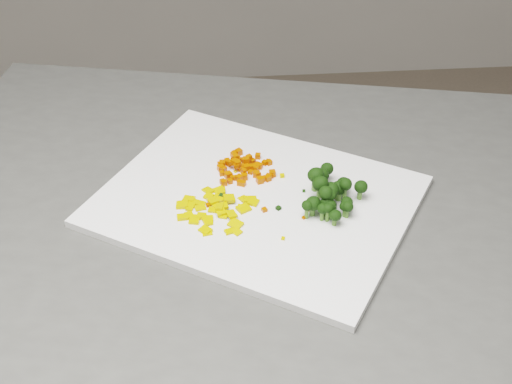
{
  "coord_description": "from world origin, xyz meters",
  "views": [
    {
      "loc": [
        -0.15,
        -0.76,
        1.5
      ],
      "look_at": [
        -0.09,
        -0.01,
        0.92
      ],
      "focal_mm": 50.0,
      "sensor_mm": 36.0,
      "label": 1
    }
  ],
  "objects": [
    {
      "name": "carrot_cube_40",
      "position": [
        -0.11,
        0.07,
        0.92
      ],
      "size": [
        0.01,
        0.01,
        0.01
      ],
      "primitive_type": "cube",
      "rotation": [
        0.0,
        0.0,
        0.29
      ],
      "color": "#C63D02",
      "rests_on": "carrot_pile"
    },
    {
      "name": "broccoli_floret_1",
      "position": [
        0.0,
        -0.05,
        0.92
      ],
      "size": [
        0.02,
        0.02,
        0.03
      ],
      "primitive_type": null,
      "color": "black",
      "rests_on": "broccoli_pile"
    },
    {
      "name": "carrot_cube_59",
      "position": [
        -0.06,
        0.03,
        0.91
      ],
      "size": [
        0.01,
        0.01,
        0.01
      ],
      "primitive_type": "cube",
      "rotation": [
        0.0,
        0.0,
        0.6
      ],
      "color": "#C63D02",
      "rests_on": "carrot_pile"
    },
    {
      "name": "carrot_cube_54",
      "position": [
        -0.06,
        0.04,
        0.91
      ],
      "size": [
        0.01,
        0.01,
        0.01
      ],
      "primitive_type": "cube",
      "rotation": [
        0.0,
        0.0,
        1.28
      ],
      "color": "#C63D02",
      "rests_on": "carrot_pile"
    },
    {
      "name": "carrot_cube_57",
      "position": [
        -0.13,
        0.05,
        0.91
      ],
      "size": [
        0.01,
        0.01,
        0.01
      ],
      "primitive_type": "cube",
      "rotation": [
        0.0,
        0.0,
        1.75
      ],
      "color": "#C63D02",
      "rests_on": "carrot_pile"
    },
    {
      "name": "pepper_chunk_26",
      "position": [
        -0.12,
        -0.05,
        0.92
      ],
      "size": [
        0.02,
        0.02,
        0.0
      ],
      "primitive_type": "cube",
      "rotation": [
        0.03,
        0.08,
        1.9
      ],
      "color": "gold",
      "rests_on": "pepper_pile"
    },
    {
      "name": "pepper_chunk_27",
      "position": [
        -0.15,
        -0.08,
        0.91
      ],
      "size": [
        0.01,
        0.01,
        0.0
      ],
      "primitive_type": "cube",
      "rotation": [
        0.09,
        -0.06,
        0.18
      ],
      "color": "gold",
      "rests_on": "pepper_pile"
    },
    {
      "name": "carrot_cube_12",
      "position": [
        -0.13,
        0.05,
        0.91
      ],
      "size": [
        0.01,
        0.01,
        0.01
      ],
      "primitive_type": "cube",
      "rotation": [
        0.0,
        0.0,
        0.97
      ],
      "color": "#C63D02",
      "rests_on": "carrot_pile"
    },
    {
      "name": "carrot_cube_43",
      "position": [
        -0.08,
        0.04,
        0.91
      ],
      "size": [
        0.01,
        0.01,
        0.01
      ],
      "primitive_type": "cube",
      "rotation": [
        0.0,
        0.0,
        0.56
      ],
      "color": "#C63D02",
      "rests_on": "carrot_pile"
    },
    {
      "name": "broccoli_floret_16",
      "position": [
        0.0,
        0.01,
        0.93
      ],
      "size": [
        0.03,
        0.03,
        0.03
      ],
      "primitive_type": null,
      "color": "black",
      "rests_on": "broccoli_pile"
    },
    {
      "name": "carrot_cube_56",
      "position": [
        -0.07,
        0.03,
        0.91
      ],
      "size": [
        0.01,
        0.01,
        0.01
      ],
      "primitive_type": "cube",
      "rotation": [
        0.0,
        0.0,
        1.96
      ],
      "color": "#C63D02",
      "rests_on": "carrot_pile"
    },
    {
      "name": "broccoli_floret_15",
      "position": [
        0.03,
        -0.03,
        0.93
      ],
      "size": [
        0.02,
        0.02,
        0.03
      ],
      "primitive_type": null,
      "color": "black",
      "rests_on": "broccoli_pile"
    },
    {
      "name": "carrot_cube_41",
      "position": [
        -0.08,
        0.06,
        0.91
      ],
      "size": [
        0.01,
        0.01,
        0.01
      ],
      "primitive_type": "cube",
      "rotation": [
        0.0,
        0.0,
        2.15
      ],
      "color": "#C63D02",
      "rests_on": "carrot_pile"
    },
    {
      "name": "pepper_chunk_23",
      "position": [
        -0.14,
        0.01,
        0.91
      ],
      "size": [
        0.02,
        0.02,
        0.01
      ],
      "primitive_type": "cube",
      "rotation": [
        0.14,
        -0.06,
        0.4
      ],
      "color": "gold",
      "rests_on": "pepper_pile"
    },
    {
      "name": "carrot_cube_33",
      "position": [
        -0.11,
        0.09,
        0.91
      ],
      "size": [
        0.01,
        0.01,
        0.01
      ],
      "primitive_type": "cube",
      "rotation": [
        0.0,
        0.0,
        0.87
      ],
      "color": "#C63D02",
      "rests_on": "carrot_pile"
    },
    {
      "name": "carrot_cube_48",
      "position": [
        -0.09,
        0.07,
        0.92
      ],
      "size": [
        0.01,
        0.01,
        0.01
      ],
      "primitive_type": "cube",
      "rotation": [
        0.0,
        0.0,
        2.12
      ],
      "color": "#C63D02",
      "rests_on": "carrot_pile"
    },
    {
      "name": "carrot_cube_1",
      "position": [
        -0.1,
        0.06,
        0.91
      ],
      "size": [
        0.01,
        0.01,
        0.01
      ],
      "primitive_type": "cube",
      "rotation": [
        0.0,
        0.0,
        0.35
      ],
      "color": "#C63D02",
      "rests_on": "carrot_pile"
    },
    {
      "name": "broccoli_floret_7",
      "position": [
        -0.02,
        -0.06,
        0.92
      ],
      "size": [
        0.02,
        0.02,
        0.03
      ],
      "primitive_type": null,
      "color": "black",
      "rests_on": "broccoli_pile"
    },
    {
      "name": "carrot_cube_15",
      "position": [
        -0.11,
        0.08,
        0.91
      ],
      "size": [
        0.01,
        0.01,
        0.01
      ],
      "primitive_type": "cube",
      "rotation": [
        0.0,
        0.0,
        1.32
      ],
      "color": "#C63D02",
      "rests_on": "carrot_pile"
    },
    {
      "name": "carrot_cube_50",
      "position": [
        -0.11,
        0.06,
        0.92
      ],
      "size": [
        0.01,
        0.01,
        0.01
      ],
      "primitive_type": "cube",
      "rotation": [
        0.0,
        0.0,
        0.26
      ],
      "color": "#C63D02",
      "rests_on": "carrot_pile"
    },
    {
      "name": "carrot_cube_14",
      "position": [
        -0.1,
        0.02,
        0.91
      ],
      "size": [
        0.01,
        0.01,
        0.01
      ],
      "primitive_type": "cube",
      "rotation": [
        0.0,
        0.0,
        1.07
      ],
      "color": "#C63D02",
      "rests_on": "carrot_pile"
    },
    {
      "name": "pepper_chunk_22",
      "position": [
        -0.16,
        -0.02,
        0.91
      ],
      "size": [
        0.02,
        0.02,
        0.0
      ],
      "primitive_type": "cube",
      "rotation": [
        0.05,
        -0.05,
        2.72
      ],
      "color": "gold",
      "rests_on": "pepper_pile"
    },
    {
      "name": "pepper_chunk_7",
      "position": [
        -0.13,
        -0.03,
        0.92
      ],
      "size": [
        0.01,
        0.01,
        0.0
      ],
      "primitive_type": "cube",
      "rotation": [
        0.04,
        0.03,
        1.83
      ],
      "color": "gold",
      "rests_on": "pepper_pile"
    },
    {
      "name": "pepper_chunk_29",
      "position": [
        -0.14,
        -0.03,
        0.91
      ],
      "size": [
        0.02,
        0.01,
        0.01
      ],
      "primitive_type": "cube",
      "rotation": [
        -0.04,
        -0.12,
        2.91
      ],
      "color": "gold",
      "rests_on": "pepper_pile"
    },
    {
      "name": "pepper_chunk_10",
      "position": [
        -0.14,
        -0.01,
        0.91
      ],
      "size": [
        0.01,
        0.01,
        0.0
      ],
      "primitive_type": "cube",
      "rotation": [
        -0.03,
        0.02,
        2.0
      ],
      "color": "gold",
      "rests_on": "pepper_pile"
    },
    {
      "name": "carrot_cube_23",
      "position": [
        -0.07,
        0.03,
        0.91
      ],
      "size": [
        0.01,
        0.01,
        0.01
      ],
      "primitive_type": "cube",
      "rotation": [
        0.0,
        0.0,
        2.69
      ],
      "color": "#C63D02",
      "rests_on": "carrot_pile"
    },
    {
      "name": "carrot_cube_17",
      "position": [
        -0.12,
        0.03,
        0.91
      ],
      "size": [
        0.01,
        0.01,
        0.01
      ],
      "primitive_type": "cube",
      "rotation": [
        0.0,
        0.0,
        0.33
      ],
      "color": "#C63D02",
      "rests_on": "carrot_pile"
    },
    {
      "name": "carrot_cube_35",
      "position": [
        -0.1,
        0.08,
        0.91
      ],
      "size": [
        0.01,
        0.01,
        0.01
      ],
      "primitive_type": "cube",
      "rotation": [
        0.0,
        0.0,
        1.77
      ],
      "color": "#C63D02",
      "rests_on": "carrot_pile"
    },
    {
      "name": "carrot_cube_39",
      "position": [
        -0.06,
        0.07,
        0.91
      ],
      "size": [
        0.01,
        0.01,
        0.01
      ],
      "primitive_type": "cube",
      "rotation": [
        0.0,
        0.0,
        2.05
      ],
      "color": "#C63D02",
      "rests_on": "carrot_pile"
    },
    {
      "name": "carrot_cube_46",
      "position": [
        -0.08,
        0.06,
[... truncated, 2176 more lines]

